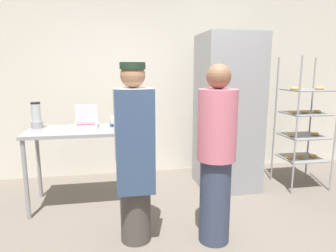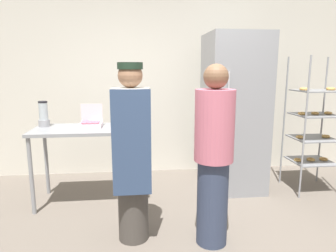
{
  "view_description": "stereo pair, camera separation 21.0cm",
  "coord_description": "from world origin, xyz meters",
  "px_view_note": "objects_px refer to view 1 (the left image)",
  "views": [
    {
      "loc": [
        -0.68,
        -2.09,
        1.55
      ],
      "look_at": [
        -0.16,
        0.74,
        1.01
      ],
      "focal_mm": 32.0,
      "sensor_mm": 36.0,
      "label": 1
    },
    {
      "loc": [
        -0.47,
        -2.12,
        1.55
      ],
      "look_at": [
        -0.16,
        0.74,
        1.01
      ],
      "focal_mm": 32.0,
      "sensor_mm": 36.0,
      "label": 2
    }
  ],
  "objects_px": {
    "donut_box": "(86,124)",
    "person_customer": "(216,155)",
    "person_baker": "(134,152)",
    "baking_rack": "(304,124)",
    "refrigerator": "(228,113)",
    "blender_pitcher": "(36,117)",
    "binder_stack": "(122,121)"
  },
  "relations": [
    {
      "from": "refrigerator",
      "to": "person_customer",
      "type": "bearing_deg",
      "value": -115.38
    },
    {
      "from": "refrigerator",
      "to": "person_baker",
      "type": "relative_size",
      "value": 1.24
    },
    {
      "from": "blender_pitcher",
      "to": "binder_stack",
      "type": "distance_m",
      "value": 0.97
    },
    {
      "from": "blender_pitcher",
      "to": "binder_stack",
      "type": "bearing_deg",
      "value": 1.77
    },
    {
      "from": "refrigerator",
      "to": "blender_pitcher",
      "type": "bearing_deg",
      "value": -177.91
    },
    {
      "from": "person_baker",
      "to": "binder_stack",
      "type": "bearing_deg",
      "value": 93.69
    },
    {
      "from": "person_baker",
      "to": "baking_rack",
      "type": "bearing_deg",
      "value": 22.13
    },
    {
      "from": "binder_stack",
      "to": "person_baker",
      "type": "xyz_separation_m",
      "value": [
        0.07,
        -1.05,
        -0.1
      ]
    },
    {
      "from": "baking_rack",
      "to": "donut_box",
      "type": "bearing_deg",
      "value": -179.71
    },
    {
      "from": "donut_box",
      "to": "blender_pitcher",
      "type": "xyz_separation_m",
      "value": [
        -0.55,
        0.1,
        0.09
      ]
    },
    {
      "from": "blender_pitcher",
      "to": "binder_stack",
      "type": "xyz_separation_m",
      "value": [
        0.96,
        0.03,
        -0.08
      ]
    },
    {
      "from": "refrigerator",
      "to": "person_customer",
      "type": "xyz_separation_m",
      "value": [
        -0.59,
        -1.24,
        -0.18
      ]
    },
    {
      "from": "baking_rack",
      "to": "person_customer",
      "type": "xyz_separation_m",
      "value": [
        -1.58,
        -1.07,
        -0.02
      ]
    },
    {
      "from": "person_baker",
      "to": "person_customer",
      "type": "distance_m",
      "value": 0.72
    },
    {
      "from": "donut_box",
      "to": "person_customer",
      "type": "height_order",
      "value": "person_customer"
    },
    {
      "from": "donut_box",
      "to": "binder_stack",
      "type": "bearing_deg",
      "value": 17.71
    },
    {
      "from": "donut_box",
      "to": "person_baker",
      "type": "distance_m",
      "value": 1.04
    },
    {
      "from": "refrigerator",
      "to": "binder_stack",
      "type": "xyz_separation_m",
      "value": [
        -1.36,
        -0.06,
        -0.05
      ]
    },
    {
      "from": "donut_box",
      "to": "person_baker",
      "type": "bearing_deg",
      "value": -62.28
    },
    {
      "from": "baking_rack",
      "to": "person_baker",
      "type": "distance_m",
      "value": 2.47
    },
    {
      "from": "baking_rack",
      "to": "person_customer",
      "type": "relative_size",
      "value": 1.07
    },
    {
      "from": "binder_stack",
      "to": "person_customer",
      "type": "distance_m",
      "value": 1.42
    },
    {
      "from": "refrigerator",
      "to": "binder_stack",
      "type": "height_order",
      "value": "refrigerator"
    },
    {
      "from": "refrigerator",
      "to": "baking_rack",
      "type": "bearing_deg",
      "value": -9.86
    },
    {
      "from": "refrigerator",
      "to": "donut_box",
      "type": "height_order",
      "value": "refrigerator"
    },
    {
      "from": "baking_rack",
      "to": "person_baker",
      "type": "relative_size",
      "value": 1.06
    },
    {
      "from": "person_customer",
      "to": "person_baker",
      "type": "bearing_deg",
      "value": 168.84
    },
    {
      "from": "baking_rack",
      "to": "binder_stack",
      "type": "bearing_deg",
      "value": 177.13
    },
    {
      "from": "donut_box",
      "to": "person_customer",
      "type": "bearing_deg",
      "value": -41.69
    },
    {
      "from": "refrigerator",
      "to": "blender_pitcher",
      "type": "distance_m",
      "value": 2.32
    },
    {
      "from": "baking_rack",
      "to": "donut_box",
      "type": "height_order",
      "value": "baking_rack"
    },
    {
      "from": "binder_stack",
      "to": "person_customer",
      "type": "relative_size",
      "value": 0.18
    }
  ]
}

